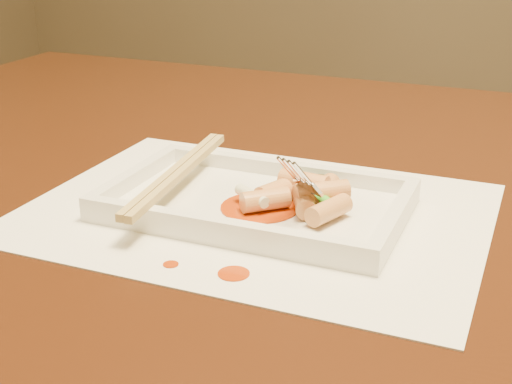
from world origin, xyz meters
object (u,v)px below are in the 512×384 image
at_px(plate_base, 256,207).
at_px(fork, 342,126).
at_px(table, 337,274).
at_px(placemat, 256,211).
at_px(chopstick_a, 174,172).

bearing_deg(plate_base, fork, 14.42).
distance_m(table, placemat, 0.15).
bearing_deg(chopstick_a, plate_base, 0.00).
bearing_deg(table, placemat, -117.04).
bearing_deg(plate_base, placemat, 90.00).
distance_m(table, chopstick_a, 0.21).
bearing_deg(plate_base, chopstick_a, -180.00).
relative_size(plate_base, fork, 1.86).
xyz_separation_m(table, placemat, (-0.05, -0.10, 0.10)).
xyz_separation_m(placemat, chopstick_a, (-0.08, -0.00, 0.03)).
distance_m(plate_base, chopstick_a, 0.08).
xyz_separation_m(placemat, fork, (0.07, 0.02, 0.08)).
bearing_deg(chopstick_a, table, 36.68).
bearing_deg(fork, plate_base, -165.58).
relative_size(chopstick_a, fork, 1.58).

